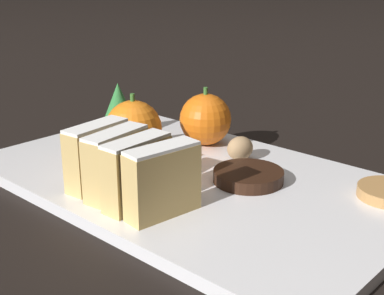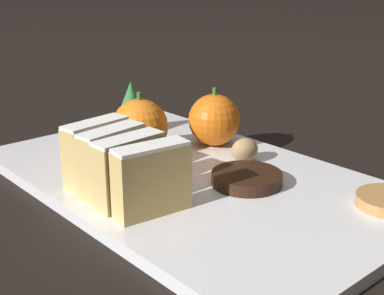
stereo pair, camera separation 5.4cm
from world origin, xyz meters
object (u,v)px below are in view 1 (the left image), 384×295
(orange_far, at_px, (135,128))
(walnut, at_px, (240,148))
(orange_near, at_px, (205,119))
(chocolate_cookie, at_px, (248,176))

(orange_far, distance_m, walnut, 0.12)
(walnut, bearing_deg, orange_near, 77.04)
(orange_far, bearing_deg, walnut, -54.88)
(orange_near, distance_m, chocolate_cookie, 0.13)
(orange_near, relative_size, walnut, 2.17)
(orange_near, height_order, orange_far, orange_far)
(walnut, height_order, chocolate_cookie, walnut)
(orange_near, xyz_separation_m, walnut, (-0.01, -0.06, -0.02))
(orange_far, xyz_separation_m, walnut, (0.07, -0.10, -0.02))
(orange_near, relative_size, chocolate_cookie, 0.99)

